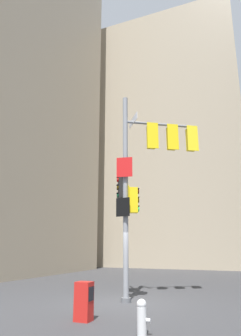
# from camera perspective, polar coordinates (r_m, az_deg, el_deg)

# --- Properties ---
(ground) EXTENTS (120.00, 120.00, 0.00)m
(ground) POSITION_cam_1_polar(r_m,az_deg,el_deg) (12.11, 1.04, -23.89)
(ground) COLOR #38383A
(building_mid_block) EXTENTS (16.16, 16.16, 28.10)m
(building_mid_block) POSITION_cam_1_polar(r_m,az_deg,el_deg) (39.38, 10.42, 3.53)
(building_mid_block) COLOR tan
(building_mid_block) RESTS_ON ground
(signal_pole_assembly) EXTENTS (3.73, 2.16, 8.19)m
(signal_pole_assembly) POSITION_cam_1_polar(r_m,az_deg,el_deg) (12.64, 4.53, -0.44)
(signal_pole_assembly) COLOR gray
(signal_pole_assembly) RESTS_ON ground
(fire_hydrant) EXTENTS (0.33, 0.23, 0.78)m
(fire_hydrant) POSITION_cam_1_polar(r_m,az_deg,el_deg) (7.80, 4.02, -25.98)
(fire_hydrant) COLOR silver
(fire_hydrant) RESTS_ON ground
(newspaper_box) EXTENTS (0.45, 0.36, 1.02)m
(newspaper_box) POSITION_cam_1_polar(r_m,az_deg,el_deg) (9.19, -6.87, -23.54)
(newspaper_box) COLOR red
(newspaper_box) RESTS_ON ground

